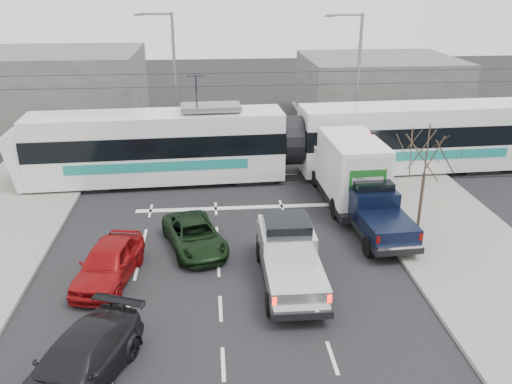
{
  "coord_description": "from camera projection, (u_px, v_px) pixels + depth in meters",
  "views": [
    {
      "loc": [
        -1.87,
        -19.47,
        11.05
      ],
      "look_at": [
        0.16,
        3.6,
        1.8
      ],
      "focal_mm": 38.0,
      "sensor_mm": 36.0,
      "label": 1
    }
  ],
  "objects": [
    {
      "name": "sidewalk_right",
      "position": [
        471.0,
        254.0,
        22.97
      ],
      "size": [
        6.0,
        60.0,
        0.15
      ],
      "primitive_type": "cube",
      "color": "gray",
      "rests_on": "ground"
    },
    {
      "name": "building_right",
      "position": [
        378.0,
        88.0,
        44.52
      ],
      "size": [
        12.0,
        10.0,
        5.0
      ],
      "primitive_type": "cube",
      "color": "slate",
      "rests_on": "ground"
    },
    {
      "name": "bare_tree",
      "position": [
        427.0,
        154.0,
        23.79
      ],
      "size": [
        2.4,
        2.4,
        5.0
      ],
      "color": "#47382B",
      "rests_on": "ground"
    },
    {
      "name": "building_left",
      "position": [
        46.0,
        92.0,
        40.37
      ],
      "size": [
        14.0,
        10.0,
        6.0
      ],
      "primitive_type": "cube",
      "color": "slate",
      "rests_on": "ground"
    },
    {
      "name": "box_truck",
      "position": [
        348.0,
        170.0,
        27.84
      ],
      "size": [
        2.73,
        7.33,
        3.62
      ],
      "rotation": [
        0.0,
        0.0,
        0.03
      ],
      "color": "black",
      "rests_on": "ground"
    },
    {
      "name": "tram",
      "position": [
        290.0,
        142.0,
        31.37
      ],
      "size": [
        29.65,
        4.3,
        6.03
      ],
      "rotation": [
        0.0,
        0.0,
        0.04
      ],
      "color": "silver",
      "rests_on": "ground"
    },
    {
      "name": "green_car",
      "position": [
        195.0,
        235.0,
        23.39
      ],
      "size": [
        3.25,
        4.94,
        1.26
      ],
      "primitive_type": "imported",
      "rotation": [
        0.0,
        0.0,
        0.28
      ],
      "color": "black",
      "rests_on": "ground"
    },
    {
      "name": "dark_car",
      "position": [
        78.0,
        364.0,
        15.46
      ],
      "size": [
        3.83,
        5.56,
        1.5
      ],
      "primitive_type": "imported",
      "rotation": [
        0.0,
        0.0,
        -0.37
      ],
      "color": "black",
      "rests_on": "ground"
    },
    {
      "name": "silver_pickup",
      "position": [
        289.0,
        254.0,
        20.85
      ],
      "size": [
        2.24,
        6.13,
        2.22
      ],
      "rotation": [
        0.0,
        0.0,
        -0.0
      ],
      "color": "black",
      "rests_on": "ground"
    },
    {
      "name": "rails",
      "position": [
        244.0,
        180.0,
        31.51
      ],
      "size": [
        60.0,
        1.6,
        0.03
      ],
      "primitive_type": "cube",
      "color": "#33302D",
      "rests_on": "ground"
    },
    {
      "name": "street_lamp_far",
      "position": [
        172.0,
        75.0,
        34.83
      ],
      "size": [
        2.38,
        0.25,
        9.0
      ],
      "color": "slate",
      "rests_on": "ground"
    },
    {
      "name": "traffic_signal",
      "position": [
        373.0,
        150.0,
        27.78
      ],
      "size": [
        0.44,
        0.44,
        3.6
      ],
      "color": "black",
      "rests_on": "ground"
    },
    {
      "name": "catenary",
      "position": [
        243.0,
        115.0,
        30.08
      ],
      "size": [
        60.0,
        0.2,
        7.0
      ],
      "color": "black",
      "rests_on": "ground"
    },
    {
      "name": "street_lamp_near",
      "position": [
        355.0,
        78.0,
        33.92
      ],
      "size": [
        2.38,
        0.25,
        9.0
      ],
      "color": "slate",
      "rests_on": "ground"
    },
    {
      "name": "ground",
      "position": [
        260.0,
        265.0,
        22.26
      ],
      "size": [
        120.0,
        120.0,
        0.0
      ],
      "primitive_type": "plane",
      "color": "black",
      "rests_on": "ground"
    },
    {
      "name": "red_car",
      "position": [
        108.0,
        262.0,
        20.89
      ],
      "size": [
        2.65,
        4.82,
        1.56
      ],
      "primitive_type": "imported",
      "rotation": [
        0.0,
        0.0,
        -0.19
      ],
      "color": "maroon",
      "rests_on": "ground"
    },
    {
      "name": "navy_pickup",
      "position": [
        374.0,
        209.0,
        24.64
      ],
      "size": [
        2.48,
        5.75,
        2.37
      ],
      "rotation": [
        0.0,
        0.0,
        0.06
      ],
      "color": "black",
      "rests_on": "ground"
    }
  ]
}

